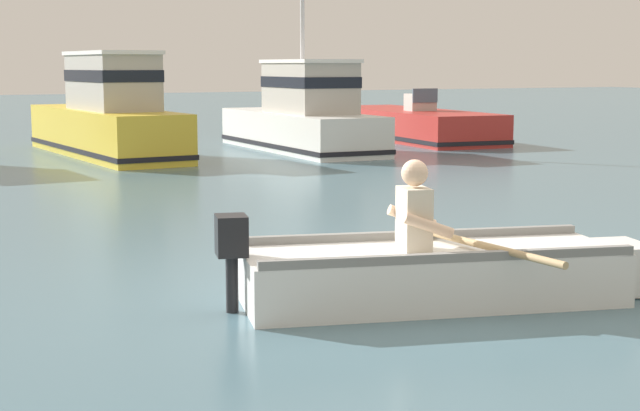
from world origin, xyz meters
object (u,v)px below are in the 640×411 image
(moored_boat_yellow, at_px, (107,117))
(moored_boat_red, at_px, (411,125))
(moored_boat_white, at_px, (303,117))
(rowboat_with_person, at_px, (439,272))

(moored_boat_yellow, xyz_separation_m, moored_boat_red, (8.40, 1.02, -0.46))
(moored_boat_red, bearing_deg, moored_boat_yellow, -173.05)
(moored_boat_yellow, bearing_deg, moored_boat_white, -9.87)
(moored_boat_yellow, relative_size, moored_boat_white, 1.12)
(rowboat_with_person, relative_size, moored_boat_red, 0.54)
(rowboat_with_person, bearing_deg, moored_boat_yellow, 85.99)
(moored_boat_yellow, distance_m, moored_boat_red, 8.48)
(moored_boat_yellow, bearing_deg, moored_boat_red, 6.95)
(moored_boat_white, bearing_deg, rowboat_with_person, -111.67)
(rowboat_with_person, height_order, moored_boat_white, moored_boat_white)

